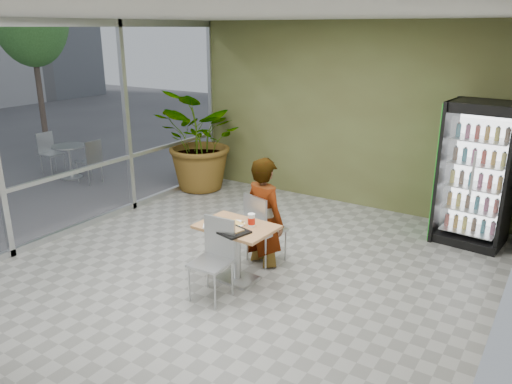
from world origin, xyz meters
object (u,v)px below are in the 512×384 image
Objects in this scene: chair_far at (261,224)px; cafeteria_tray at (230,231)px; chair_near at (215,252)px; beverage_fridge at (477,174)px; seated_woman at (265,222)px; soda_cup at (251,220)px; potted_plant at (203,140)px; dining_table at (237,241)px.

chair_far is 2.21× the size of cafeteria_tray.
chair_far is 1.01m from chair_near.
chair_near is 4.03m from beverage_fridge.
chair_near is at bearing 104.04° from seated_woman.
soda_cup is 3.92m from potted_plant.
chair_far is at bearing 93.79° from cafeteria_tray.
cafeteria_tray is 4.03m from potted_plant.
chair_far reaches higher than soda_cup.
potted_plant is (-2.70, 2.75, 0.46)m from dining_table.
potted_plant is at bearing 127.63° from chair_near.
soda_cup is at bearing 65.56° from cafeteria_tray.
chair_far is at bearing 90.96° from dining_table.
chair_near is 4.18m from potted_plant.
potted_plant is at bearing 137.02° from soda_cup.
chair_near is (-0.01, -0.43, 0.03)m from dining_table.
chair_near is at bearing -49.79° from potted_plant.
beverage_fridge is at bearing 53.37° from chair_near.
soda_cup is 0.31m from cafeteria_tray.
seated_woman is (0.03, 0.05, 0.02)m from chair_far.
seated_woman is at bearing 88.35° from dining_table.
dining_table is 0.48× the size of potted_plant.
beverage_fridge is at bearing 52.30° from dining_table.
dining_table is at bearing -155.53° from soda_cup.
soda_cup is at bearing 125.17° from chair_far.
dining_table is 2.17× the size of cafeteria_tray.
beverage_fridge is at bearing -118.55° from chair_far.
soda_cup is 0.37× the size of cafeteria_tray.
dining_table is 0.98× the size of chair_far.
seated_woman reaches higher than cafeteria_tray.
dining_table is at bearing -122.39° from beverage_fridge.
potted_plant reaches higher than soda_cup.
chair_near reaches higher than cafeteria_tray.
potted_plant is (-2.68, 3.18, 0.43)m from chair_near.
soda_cup is at bearing -42.98° from potted_plant.
soda_cup is at bearing 24.47° from dining_table.
chair_far is 1.02× the size of chair_near.
seated_woman is 3.47m from potted_plant.
dining_table is 0.31m from cafeteria_tray.
dining_table is at bearing 103.97° from seated_woman.
chair_near is 0.46× the size of beverage_fridge.
chair_near is at bearing -103.16° from cafeteria_tray.
soda_cup is at bearing 67.86° from chair_near.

